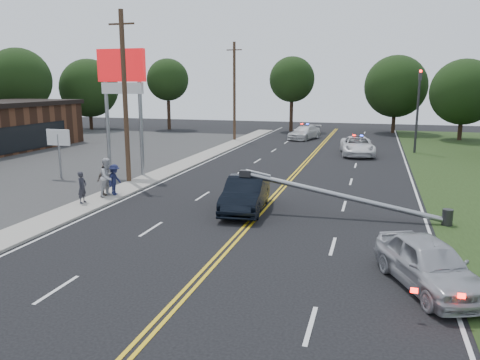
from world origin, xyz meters
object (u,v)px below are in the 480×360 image
(bystander_c, at_px, (114,180))
(pylon_sign, at_px, (122,82))
(fallen_streetlight, at_px, (353,198))
(utility_pole_far, at_px, (234,91))
(emergency_b, at_px, (304,132))
(utility_pole_mid, at_px, (125,98))
(bystander_b, at_px, (108,177))
(traffic_signal, at_px, (418,104))
(bystander_d, at_px, (105,180))
(small_sign, at_px, (59,142))
(emergency_a, at_px, (357,146))
(crashed_sedan, at_px, (245,194))
(bystander_a, at_px, (82,187))
(waiting_sedan, at_px, (429,264))

(bystander_c, bearing_deg, pylon_sign, 22.98)
(fallen_streetlight, height_order, utility_pole_far, utility_pole_far)
(emergency_b, bearing_deg, utility_pole_mid, -88.01)
(emergency_b, relative_size, bystander_b, 2.48)
(traffic_signal, relative_size, utility_pole_mid, 0.70)
(utility_pole_far, distance_m, bystander_d, 25.96)
(pylon_sign, bearing_deg, small_sign, -150.26)
(pylon_sign, bearing_deg, traffic_signal, 40.39)
(emergency_b, relative_size, bystander_c, 3.07)
(emergency_a, distance_m, bystander_c, 22.06)
(small_sign, bearing_deg, pylon_sign, 29.74)
(crashed_sedan, bearing_deg, traffic_signal, 62.23)
(bystander_d, bearing_deg, traffic_signal, -24.34)
(bystander_a, bearing_deg, traffic_signal, -38.32)
(utility_pole_mid, bearing_deg, crashed_sedan, -25.98)
(emergency_b, bearing_deg, waiting_sedan, -58.81)
(small_sign, relative_size, utility_pole_far, 0.31)
(pylon_sign, xyz_separation_m, bystander_c, (2.41, -5.44, -5.06))
(bystander_a, distance_m, bystander_c, 2.04)
(utility_pole_mid, distance_m, emergency_b, 26.56)
(bystander_a, bearing_deg, bystander_d, -7.28)
(small_sign, distance_m, emergency_b, 27.89)
(traffic_signal, bearing_deg, bystander_b, -127.24)
(fallen_streetlight, bearing_deg, utility_pole_mid, 163.36)
(small_sign, xyz_separation_m, emergency_b, (11.65, 25.29, -1.61))
(traffic_signal, xyz_separation_m, bystander_d, (-16.86, -21.61, -3.27))
(crashed_sedan, relative_size, emergency_a, 0.88)
(emergency_b, height_order, bystander_b, bystander_b)
(small_sign, relative_size, traffic_signal, 0.44)
(emergency_a, bearing_deg, fallen_streetlight, -95.46)
(small_sign, xyz_separation_m, crashed_sedan, (13.27, -4.13, -1.53))
(utility_pole_far, bearing_deg, emergency_a, -27.71)
(pylon_sign, bearing_deg, utility_pole_mid, -56.98)
(bystander_b, bearing_deg, small_sign, 70.68)
(pylon_sign, relative_size, bystander_a, 5.12)
(emergency_b, bearing_deg, pylon_sign, -92.14)
(crashed_sedan, height_order, emergency_b, crashed_sedan)
(small_sign, distance_m, fallen_streetlight, 18.68)
(waiting_sedan, xyz_separation_m, bystander_b, (-14.95, 7.05, 0.38))
(utility_pole_mid, height_order, bystander_b, utility_pole_mid)
(utility_pole_far, relative_size, bystander_a, 6.40)
(small_sign, xyz_separation_m, utility_pole_mid, (4.80, 0.00, 2.75))
(traffic_signal, bearing_deg, waiting_sedan, -93.19)
(bystander_b, bearing_deg, pylon_sign, 35.28)
(emergency_b, height_order, bystander_c, bystander_c)
(waiting_sedan, bearing_deg, small_sign, 128.45)
(utility_pole_mid, relative_size, utility_pole_far, 1.00)
(crashed_sedan, relative_size, bystander_b, 2.42)
(utility_pole_mid, distance_m, bystander_c, 5.50)
(crashed_sedan, distance_m, waiting_sedan, 10.01)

